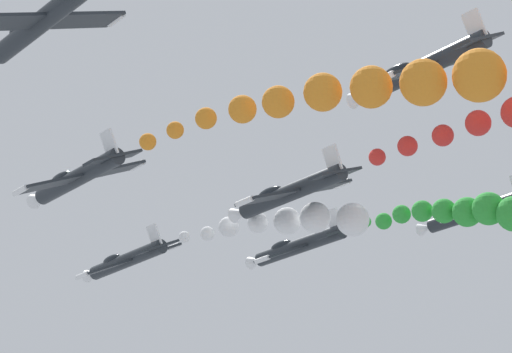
# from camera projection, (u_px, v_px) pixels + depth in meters

# --- Properties ---
(airplane_lead) EXTENTS (8.73, 10.35, 4.56)m
(airplane_lead) POSITION_uv_depth(u_px,v_px,m) (126.00, 260.00, 75.81)
(airplane_lead) COLOR #23282D
(smoke_trail_lead) EXTENTS (5.03, 14.71, 2.96)m
(smoke_trail_lead) POSITION_uv_depth(u_px,v_px,m) (301.00, 221.00, 64.91)
(smoke_trail_lead) COLOR white
(airplane_left_inner) EXTENTS (8.77, 10.35, 4.47)m
(airplane_left_inner) POSITION_uv_depth(u_px,v_px,m) (77.00, 178.00, 62.81)
(airplane_left_inner) COLOR #23282D
(smoke_trail_left_inner) EXTENTS (12.78, 28.30, 4.43)m
(smoke_trail_left_inner) POSITION_uv_depth(u_px,v_px,m) (502.00, 80.00, 47.54)
(smoke_trail_left_inner) COLOR orange
(airplane_right_inner) EXTENTS (8.82, 10.35, 4.36)m
(airplane_right_inner) POSITION_uv_depth(u_px,v_px,m) (298.00, 246.00, 74.61)
(airplane_right_inner) COLOR #23282D
(smoke_trail_right_inner) EXTENTS (2.38, 13.39, 4.11)m
(smoke_trail_right_inner) POSITION_uv_depth(u_px,v_px,m) (469.00, 212.00, 63.51)
(smoke_trail_right_inner) COLOR green
(airplane_left_outer) EXTENTS (9.01, 10.35, 3.90)m
(airplane_left_outer) POSITION_uv_depth(u_px,v_px,m) (289.00, 193.00, 62.99)
(airplane_left_outer) COLOR #23282D
(airplane_right_outer) EXTENTS (8.92, 10.35, 4.11)m
(airplane_right_outer) POSITION_uv_depth(u_px,v_px,m) (39.00, 23.00, 51.22)
(airplane_right_outer) COLOR #23282D
(airplane_trailing) EXTENTS (9.08, 10.35, 3.70)m
(airplane_trailing) POSITION_uv_depth(u_px,v_px,m) (475.00, 212.00, 75.46)
(airplane_trailing) COLOR #23282D
(airplane_high_slot) EXTENTS (8.60, 10.35, 4.82)m
(airplane_high_slot) POSITION_uv_depth(u_px,v_px,m) (421.00, 68.00, 57.46)
(airplane_high_slot) COLOR #23282D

